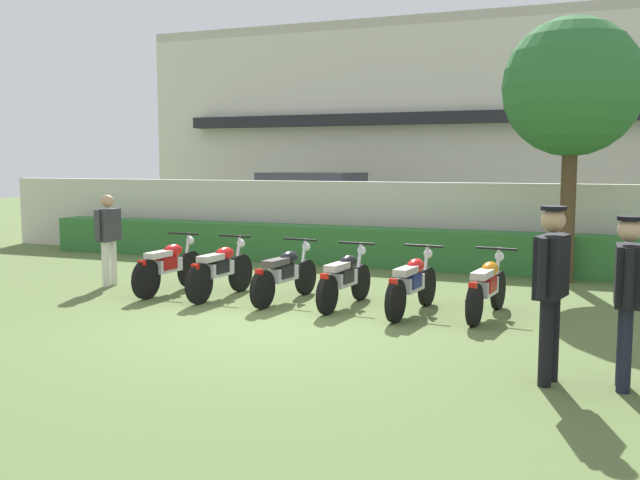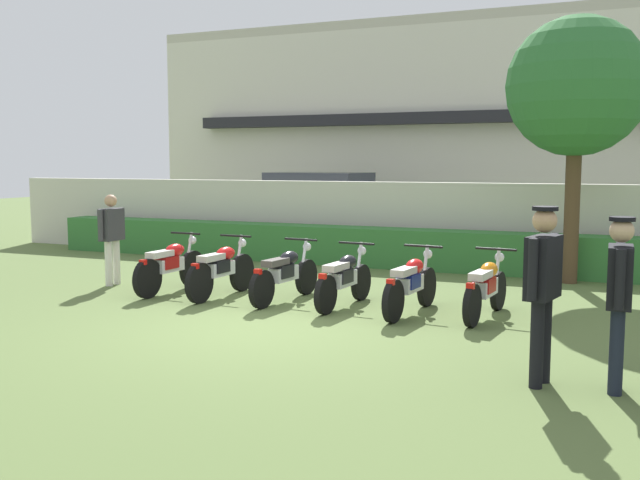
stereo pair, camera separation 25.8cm
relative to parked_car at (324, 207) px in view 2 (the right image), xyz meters
name	(u,v)px [view 2 (the right image)]	position (x,y,z in m)	size (l,w,h in m)	color
ground	(263,327)	(3.39, -10.16, -0.94)	(60.00, 60.00, 0.00)	#566B38
building	(489,127)	(3.39, 6.56, 2.42)	(21.99, 6.50, 6.71)	beige
compound_wall	(404,223)	(3.39, -3.58, -0.06)	(20.89, 0.30, 1.75)	beige
hedge_row	(394,248)	(3.39, -4.28, -0.53)	(16.71, 0.70, 0.81)	#337033
parked_car	(324,207)	(0.00, 0.00, 0.00)	(4.67, 2.45, 1.89)	#9EA3A8
tree_near_inspector	(577,88)	(6.89, -4.90, 2.55)	(2.46, 2.46, 4.74)	#4C3823
motorcycle_in_row_0	(170,265)	(0.78, -8.52, -0.48)	(0.60, 1.85, 0.98)	black
motorcycle_in_row_1	(221,269)	(1.78, -8.55, -0.48)	(0.60, 1.85, 0.98)	black
motorcycle_in_row_2	(285,273)	(2.89, -8.46, -0.49)	(0.60, 1.91, 0.95)	black
motorcycle_in_row_3	(344,278)	(3.91, -8.51, -0.50)	(0.60, 1.79, 0.94)	black
motorcycle_in_row_4	(411,284)	(4.98, -8.62, -0.49)	(0.60, 1.89, 0.96)	black
motorcycle_in_row_5	(486,287)	(6.02, -8.47, -0.50)	(0.60, 1.84, 0.95)	black
inspector_person	(112,232)	(-0.59, -8.31, 0.01)	(0.22, 0.66, 1.61)	silver
officer_0	(543,279)	(7.06, -11.32, 0.12)	(0.32, 0.68, 1.76)	black
officer_1	(619,289)	(7.74, -11.25, 0.06)	(0.23, 0.67, 1.68)	black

